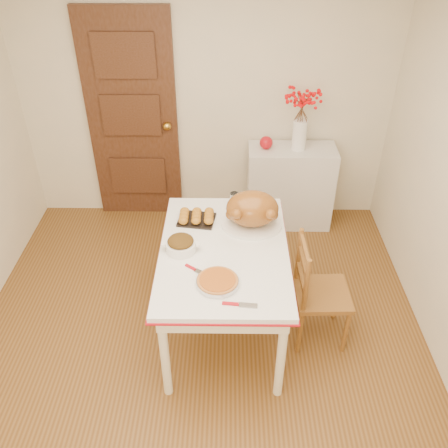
{
  "coord_description": "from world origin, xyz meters",
  "views": [
    {
      "loc": [
        0.22,
        -2.29,
        2.88
      ],
      "look_at": [
        0.19,
        0.36,
        0.98
      ],
      "focal_mm": 38.23,
      "sensor_mm": 36.0,
      "label": 1
    }
  ],
  "objects_px": {
    "turkey_platter": "(252,210)",
    "pumpkin_pie": "(217,281)",
    "kitchen_table": "(224,291)",
    "chair_oak": "(323,292)",
    "sideboard": "(290,187)"
  },
  "relations": [
    {
      "from": "chair_oak",
      "to": "turkey_platter",
      "type": "xyz_separation_m",
      "value": [
        -0.52,
        0.32,
        0.5
      ]
    },
    {
      "from": "kitchen_table",
      "to": "pumpkin_pie",
      "type": "height_order",
      "value": "pumpkin_pie"
    },
    {
      "from": "turkey_platter",
      "to": "chair_oak",
      "type": "bearing_deg",
      "value": -34.5
    },
    {
      "from": "chair_oak",
      "to": "turkey_platter",
      "type": "height_order",
      "value": "turkey_platter"
    },
    {
      "from": "chair_oak",
      "to": "pumpkin_pie",
      "type": "bearing_deg",
      "value": 110.47
    },
    {
      "from": "sideboard",
      "to": "kitchen_table",
      "type": "bearing_deg",
      "value": -113.32
    },
    {
      "from": "chair_oak",
      "to": "turkey_platter",
      "type": "relative_size",
      "value": 1.99
    },
    {
      "from": "kitchen_table",
      "to": "turkey_platter",
      "type": "bearing_deg",
      "value": 53.56
    },
    {
      "from": "turkey_platter",
      "to": "kitchen_table",
      "type": "bearing_deg",
      "value": -129.06
    },
    {
      "from": "kitchen_table",
      "to": "pumpkin_pie",
      "type": "xyz_separation_m",
      "value": [
        -0.04,
        -0.36,
        0.43
      ]
    },
    {
      "from": "turkey_platter",
      "to": "pumpkin_pie",
      "type": "relative_size",
      "value": 1.64
    },
    {
      "from": "sideboard",
      "to": "chair_oak",
      "type": "bearing_deg",
      "value": -86.76
    },
    {
      "from": "kitchen_table",
      "to": "turkey_platter",
      "type": "relative_size",
      "value": 2.98
    },
    {
      "from": "pumpkin_pie",
      "to": "turkey_platter",
      "type": "bearing_deg",
      "value": 69.23
    },
    {
      "from": "chair_oak",
      "to": "pumpkin_pie",
      "type": "height_order",
      "value": "chair_oak"
    }
  ]
}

